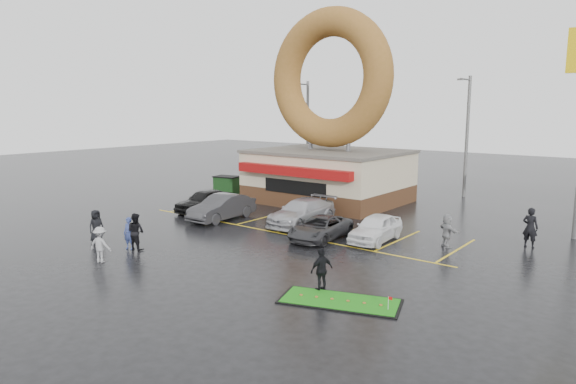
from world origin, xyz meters
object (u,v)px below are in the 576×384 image
Objects in this scene: car_silver at (302,212)px; putting_green at (340,301)px; car_black at (205,201)px; car_white at (376,228)px; dumpster at (227,185)px; person_blue at (129,233)px; car_grey at (320,228)px; streetlight_mid at (467,133)px; car_dgrey at (222,207)px; person_cameraman at (322,270)px; donut_shop at (329,139)px; streetlight_left at (307,129)px.

putting_green is at bearing -47.82° from car_silver.
car_black is 1.07× the size of car_white.
car_silver reaches higher than dumpster.
person_blue is at bearing -72.75° from dumpster.
person_blue reaches higher than car_grey.
streetlight_mid is 16.34m from car_white.
streetlight_mid reaches higher than car_dgrey.
car_silver is at bearing 133.13° from putting_green.
car_dgrey is at bearing -23.07° from car_black.
car_silver reaches higher than car_black.
streetlight_mid reaches higher than person_cameraman.
car_black is 1.01× the size of car_grey.
streetlight_mid is at bearing 53.41° from car_black.
putting_green is (3.05, -8.12, -0.65)m from car_white.
car_dgrey is at bearing -116.65° from streetlight_mid.
dumpster is at bearing -146.42° from streetlight_mid.
person_blue is (3.80, -8.34, 0.04)m from car_black.
car_black is (-11.19, -16.05, -4.05)m from streetlight_mid.
donut_shop is at bearing 117.20° from car_grey.
person_blue is 0.96× the size of person_cameraman.
dumpster is at bearing 156.05° from car_white.
donut_shop is 9.97m from car_dgrey.
putting_green is (19.34, -13.84, -0.62)m from dumpster.
donut_shop is 2.68× the size of car_silver.
car_silver is at bearing 51.59° from person_blue.
person_blue is (1.17, -7.32, 0.01)m from car_dgrey.
putting_green is (15.38, -7.85, -0.70)m from car_black.
streetlight_left is 24.63m from person_blue.
car_silver is 1.11× the size of putting_green.
streetlight_left is at bearing 135.22° from donut_shop.
car_silver is 3.45m from car_grey.
car_dgrey is 1.09× the size of car_grey.
streetlight_mid is 24.72m from putting_green.
streetlight_left and streetlight_mid have the same top height.
streetlight_mid reaches higher than person_blue.
car_black is 2.64× the size of person_cameraman.
person_blue is at bearing -139.33° from car_white.
streetlight_left reaches higher than putting_green.
car_silver is (4.52, 1.96, -0.03)m from car_dgrey.
car_silver is 12.20m from dumpster.
streetlight_left is (-7.00, 6.95, 0.32)m from donut_shop.
putting_green is at bearing -51.54° from streetlight_left.
person_cameraman is at bearing -47.39° from dumpster.
putting_green is at bearing -30.80° from car_dgrey.
car_dgrey reaches higher than car_white.
car_dgrey is at bearing -71.33° from streetlight_left.
person_cameraman is 1.46m from putting_green.
car_white is (2.43, 1.40, 0.09)m from car_grey.
putting_green is at bearing -16.13° from person_blue.
person_cameraman is at bearing -52.71° from streetlight_left.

